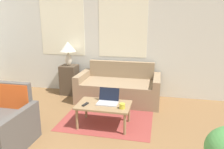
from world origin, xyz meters
The scene contains 10 objects.
wall_back centered at (0.00, 3.91, 1.31)m, with size 6.84×0.06×2.60m.
rug centered at (0.62, 2.81, 0.00)m, with size 1.60×1.91×0.01m.
couch centered at (0.65, 3.45, 0.27)m, with size 1.76×0.87×0.82m.
armchair centered at (-0.66, 1.35, 0.27)m, with size 0.81×0.85×0.85m.
side_table centered at (-0.58, 3.62, 0.35)m, with size 0.37×0.37×0.69m.
table_lamp centered at (-0.58, 3.62, 1.08)m, with size 0.36×0.36×0.55m.
coffee_table centered at (0.62, 2.23, 0.34)m, with size 0.89×0.55×0.39m.
laptop centered at (0.68, 2.30, 0.44)m, with size 0.34×0.28×0.23m.
cup_navy centered at (0.95, 2.12, 0.43)m, with size 0.09×0.09×0.08m.
tv_remote centered at (0.33, 2.13, 0.40)m, with size 0.08×0.16×0.02m.
Camera 1 is at (1.49, -1.04, 1.78)m, focal length 35.00 mm.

